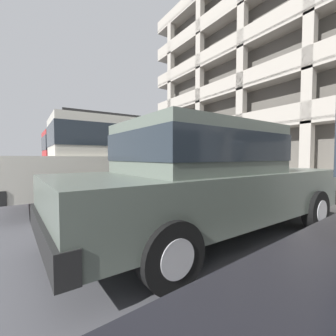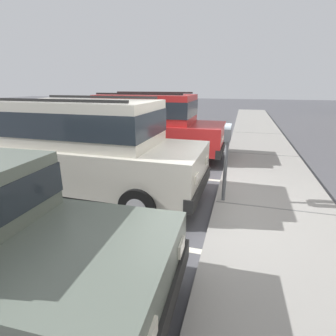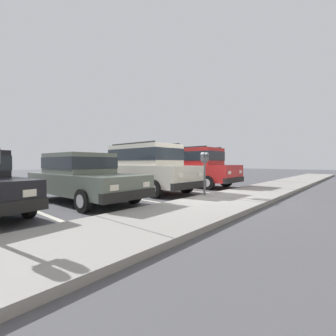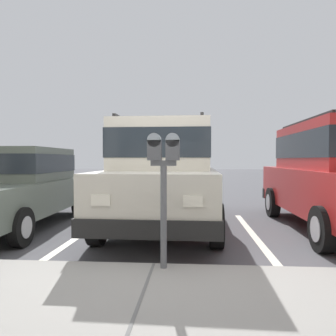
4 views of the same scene
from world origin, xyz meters
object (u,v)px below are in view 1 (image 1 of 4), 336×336
at_px(silver_suv, 119,158).
at_px(dark_hatchback, 208,177).
at_px(red_sedan, 90,158).
at_px(parking_meter_near, 199,154).

height_order(silver_suv, dark_hatchback, silver_suv).
bearing_deg(dark_hatchback, red_sedan, 178.84).
bearing_deg(dark_hatchback, silver_suv, -177.75).
distance_m(dark_hatchback, parking_meter_near, 4.06).
height_order(silver_suv, parking_meter_near, silver_suv).
height_order(red_sedan, parking_meter_near, red_sedan).
bearing_deg(dark_hatchback, parking_meter_near, 138.59).
height_order(red_sedan, dark_hatchback, red_sedan).
xyz_separation_m(dark_hatchback, parking_meter_near, (-3.11, 2.57, 0.40)).
distance_m(silver_suv, dark_hatchback, 2.93).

